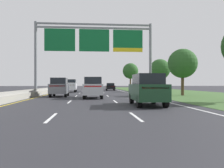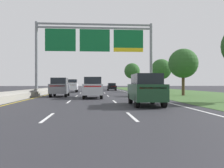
# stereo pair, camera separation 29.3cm
# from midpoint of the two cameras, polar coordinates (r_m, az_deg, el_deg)

# --- Properties ---
(ground_plane) EXTENTS (220.00, 220.00, 0.00)m
(ground_plane) POSITION_cam_midpoint_polar(r_m,az_deg,el_deg) (35.18, -4.37, -2.28)
(ground_plane) COLOR #2B2B30
(lane_striping) EXTENTS (11.96, 106.00, 0.01)m
(lane_striping) POSITION_cam_midpoint_polar(r_m,az_deg,el_deg) (34.72, -4.37, -2.31)
(lane_striping) COLOR white
(lane_striping) RESTS_ON ground
(grass_verge_right) EXTENTS (14.00, 110.00, 0.02)m
(grass_verge_right) POSITION_cam_midpoint_polar(r_m,az_deg,el_deg) (37.85, 17.28, -2.10)
(grass_verge_right) COLOR #3D602D
(grass_verge_right) RESTS_ON ground
(median_barrier_concrete) EXTENTS (0.60, 110.00, 0.85)m
(median_barrier_concrete) POSITION_cam_midpoint_polar(r_m,az_deg,el_deg) (35.78, -15.00, -1.68)
(median_barrier_concrete) COLOR #99968E
(median_barrier_concrete) RESTS_ON ground
(overhead_sign_gantry) EXTENTS (15.06, 0.42, 9.30)m
(overhead_sign_gantry) POSITION_cam_midpoint_polar(r_m,az_deg,el_deg) (31.40, -3.82, 9.51)
(overhead_sign_gantry) COLOR gray
(overhead_sign_gantry) RESTS_ON ground
(pickup_truck_white) EXTENTS (2.10, 5.44, 2.20)m
(pickup_truck_white) POSITION_cam_midpoint_polar(r_m,az_deg,el_deg) (42.32, -9.29, -0.42)
(pickup_truck_white) COLOR silver
(pickup_truck_white) RESTS_ON ground
(car_darkgreen_right_lane_suv) EXTENTS (2.03, 4.75, 2.11)m
(car_darkgreen_right_lane_suv) POSITION_cam_midpoint_polar(r_m,az_deg,el_deg) (16.39, 8.47, -1.21)
(car_darkgreen_right_lane_suv) COLOR #193D23
(car_darkgreen_right_lane_suv) RESTS_ON ground
(car_black_right_lane_sedan) EXTENTS (1.93, 4.44, 1.57)m
(car_black_right_lane_sedan) POSITION_cam_midpoint_polar(r_m,az_deg,el_deg) (50.55, 0.10, -0.62)
(car_black_right_lane_sedan) COLOR black
(car_black_right_lane_sedan) RESTS_ON ground
(car_blue_centre_lane_sedan) EXTENTS (1.89, 4.43, 1.57)m
(car_blue_centre_lane_sedan) POSITION_cam_midpoint_polar(r_m,az_deg,el_deg) (43.49, -4.58, -0.74)
(car_blue_centre_lane_sedan) COLOR navy
(car_blue_centre_lane_sedan) RESTS_ON ground
(car_silver_centre_lane_suv) EXTENTS (1.99, 4.74, 2.11)m
(car_silver_centre_lane_suv) POSITION_cam_midpoint_polar(r_m,az_deg,el_deg) (24.43, -4.15, -0.77)
(car_silver_centre_lane_suv) COLOR #B2B5BA
(car_silver_centre_lane_suv) RESTS_ON ground
(car_grey_left_lane_suv) EXTENTS (2.00, 4.74, 2.11)m
(car_grey_left_lane_suv) POSITION_cam_midpoint_polar(r_m,az_deg,el_deg) (28.03, -11.91, -0.66)
(car_grey_left_lane_suv) COLOR slate
(car_grey_left_lane_suv) RESTS_ON ground
(roadside_tree_mid) EXTENTS (3.59, 3.59, 5.74)m
(roadside_tree_mid) POSITION_cam_midpoint_polar(r_m,az_deg,el_deg) (30.93, 16.72, 4.66)
(roadside_tree_mid) COLOR #4C3823
(roadside_tree_mid) RESTS_ON ground
(roadside_tree_far) EXTENTS (3.74, 3.74, 5.97)m
(roadside_tree_far) POSITION_cam_midpoint_polar(r_m,az_deg,el_deg) (45.30, 11.74, 3.41)
(roadside_tree_far) COLOR #4C3823
(roadside_tree_far) RESTS_ON ground
(roadside_tree_distant) EXTENTS (3.89, 3.89, 6.55)m
(roadside_tree_distant) POSITION_cam_midpoint_polar(r_m,az_deg,el_deg) (60.45, 4.90, 3.07)
(roadside_tree_distant) COLOR #4C3823
(roadside_tree_distant) RESTS_ON ground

